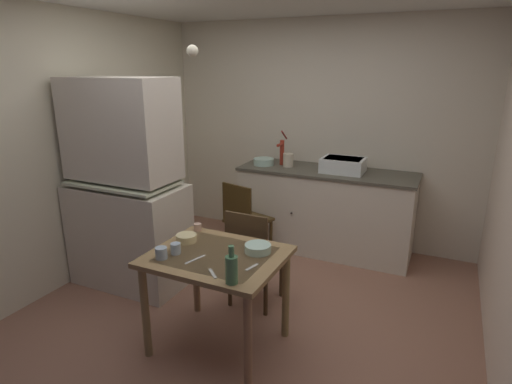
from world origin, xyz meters
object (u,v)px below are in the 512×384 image
Objects in this scene: mixing_bowl_counter at (264,162)px; chair_by_counter at (245,219)px; dining_table at (217,269)px; chair_far_side at (253,255)px; hand_pump at (282,150)px; hutch_cabinet at (126,192)px; mug_dark at (176,249)px; glass_bottle at (232,269)px; sink_basin at (343,165)px; serving_bowl_wide at (186,238)px.

mixing_bowl_counter is 0.74m from chair_by_counter.
dining_table is at bearing -71.11° from chair_by_counter.
chair_far_side is 1.03× the size of chair_by_counter.
mixing_bowl_counter is 1.50m from chair_far_side.
mixing_bowl_counter is at bearing -152.36° from hand_pump.
mug_dark is (0.98, -0.62, -0.12)m from hutch_cabinet.
mixing_bowl_counter is 2.04m from dining_table.
glass_bottle is (0.29, -0.31, 0.21)m from dining_table.
mug_dark is at bearing -109.23° from chair_far_side.
hutch_cabinet reaches higher than sink_basin.
dining_table is 1.07× the size of chair_far_side.
mixing_bowl_counter is (-0.18, -0.10, -0.13)m from hand_pump.
glass_bottle is at bearing -75.48° from hand_pump.
chair_far_side reaches higher than mug_dark.
hutch_cabinet is at bearing -137.66° from sink_basin.
mixing_bowl_counter is 1.49× the size of serving_bowl_wide.
sink_basin is 2.32m from glass_bottle.
hand_pump is at bearing 176.39° from sink_basin.
chair_by_counter reaches higher than serving_bowl_wide.
mug_dark is at bearing -32.52° from hutch_cabinet.
hand_pump reaches higher than mixing_bowl_counter.
hutch_cabinet is 7.83× the size of glass_bottle.
sink_basin is at bearing -3.61° from hand_pump.
chair_by_counter is at bearing 98.09° from mug_dark.
mixing_bowl_counter reaches higher than mug_dark.
chair_far_side is at bearing 107.88° from glass_bottle.
chair_by_counter is at bearing 108.89° from dining_table.
hand_pump reaches higher than chair_by_counter.
glass_bottle is (0.61, -2.36, -0.25)m from hand_pump.
serving_bowl_wide is at bearing -120.47° from chair_far_side.
glass_bottle is at bearing -28.33° from hutch_cabinet.
hand_pump reaches higher than serving_bowl_wide.
dining_table is at bearing 22.82° from mug_dark.
serving_bowl_wide is at bearing -110.46° from sink_basin.
glass_bottle is at bearing -34.24° from serving_bowl_wide.
mixing_bowl_counter is at bearing 62.91° from hutch_cabinet.
hutch_cabinet reaches higher than dining_table.
mug_dark is 0.32× the size of glass_bottle.
mug_dark is at bearing -88.47° from hand_pump.
serving_bowl_wide is 0.73m from glass_bottle.
chair_by_counter is at bearing 49.79° from hutch_cabinet.
serving_bowl_wide is at bearing 145.76° from glass_bottle.
hand_pump is 2.54× the size of serving_bowl_wide.
glass_bottle reaches higher than chair_by_counter.
hutch_cabinet is 1.30m from chair_far_side.
serving_bowl_wide is (0.17, -1.31, 0.31)m from chair_by_counter.
chair_far_side is 1.04m from glass_bottle.
mug_dark is at bearing -107.32° from sink_basin.
chair_by_counter is 10.97× the size of mug_dark.
hutch_cabinet reaches higher than chair_far_side.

